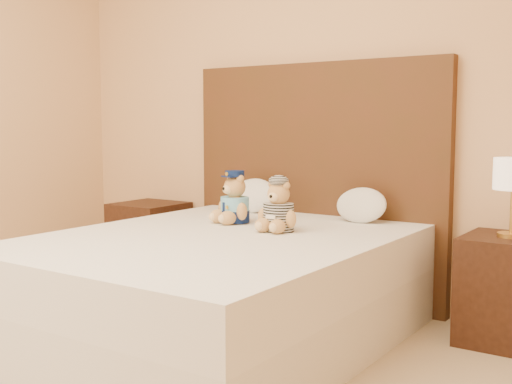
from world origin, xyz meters
TOP-DOWN VIEW (x-y plane):
  - bed at (0.00, 1.20)m, footprint 1.60×2.00m
  - headboard at (0.00, 2.21)m, footprint 1.75×0.08m
  - nightstand_left at (-1.25, 2.00)m, footprint 0.45×0.45m
  - nightstand_right at (1.25, 2.00)m, footprint 0.45×0.45m
  - teddy_police at (-0.18, 1.60)m, footprint 0.32×0.31m
  - teddy_prisoner at (0.18, 1.49)m, footprint 0.25×0.24m
  - pillow_left at (-0.36, 2.03)m, footprint 0.34×0.22m
  - pillow_right at (0.41, 2.03)m, footprint 0.31×0.20m

SIDE VIEW (x-z plane):
  - nightstand_left at x=-1.25m, z-range 0.00..0.55m
  - nightstand_right at x=1.25m, z-range 0.00..0.55m
  - bed at x=0.00m, z-range 0.00..0.55m
  - pillow_right at x=0.41m, z-range 0.55..0.77m
  - pillow_left at x=-0.36m, z-range 0.55..0.79m
  - teddy_prisoner at x=0.18m, z-range 0.55..0.82m
  - teddy_police at x=-0.18m, z-range 0.55..0.85m
  - headboard at x=0.00m, z-range 0.00..1.50m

